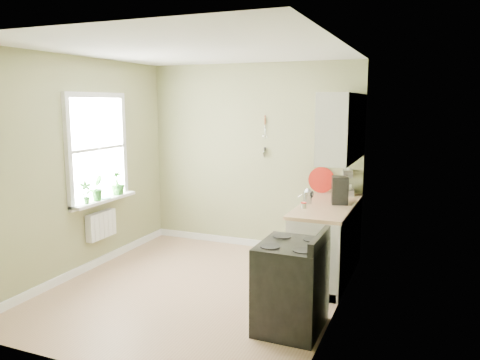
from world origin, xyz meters
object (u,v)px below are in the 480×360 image
at_px(stand_mixer, 347,183).
at_px(coffee_maker, 340,191).
at_px(stove, 291,286).
at_px(kettle, 308,196).

bearing_deg(stand_mixer, coffee_maker, -88.72).
bearing_deg(stove, coffee_maker, 85.08).
relative_size(stand_mixer, coffee_maker, 1.11).
xyz_separation_m(kettle, coffee_maker, (0.37, 0.14, 0.07)).
height_order(stand_mixer, kettle, stand_mixer).
relative_size(kettle, coffee_maker, 0.56).
xyz_separation_m(stand_mixer, kettle, (-0.35, -0.78, -0.06)).
relative_size(stand_mixer, kettle, 1.98).
distance_m(kettle, coffee_maker, 0.40).
height_order(stove, coffee_maker, coffee_maker).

